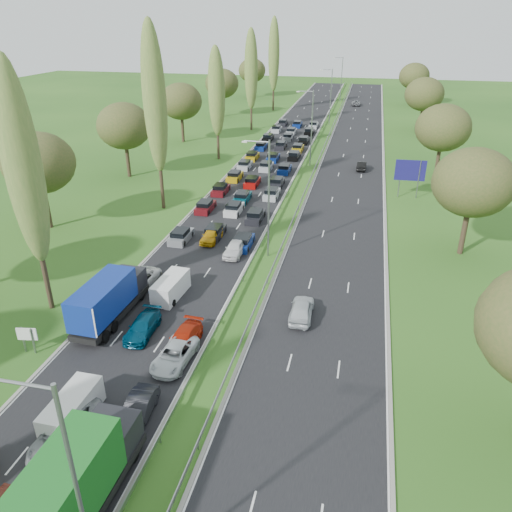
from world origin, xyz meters
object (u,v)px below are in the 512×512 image
Objects in this scene: white_van_front at (74,407)px; white_van_rear at (172,286)px; near_car_2 at (139,281)px; direction_sign at (410,172)px; blue_lorry at (109,298)px; info_sign at (27,337)px.

white_van_front is 1.01× the size of white_van_rear.
white_van_rear is at bearing 89.87° from white_van_front.
direction_sign is (25.02, 31.42, 2.83)m from near_car_2.
info_sign is (-3.76, -5.45, -0.57)m from blue_lorry.
info_sign is (-7.20, -10.08, 0.42)m from white_van_rear.
white_van_front is (3.15, -10.83, -0.99)m from blue_lorry.
info_sign is (-6.91, 5.38, 0.41)m from white_van_front.
near_car_2 is at bearing 91.98° from blue_lorry.
direction_sign is at bearing 57.81° from blue_lorry.
blue_lorry is 5.85m from white_van_rear.
direction_sign reaches higher than info_sign.
white_van_front is 52.33m from direction_sign.
white_van_rear is 12.40m from info_sign.
blue_lorry is at bearing -124.35° from direction_sign.
blue_lorry is 1.91× the size of white_van_front.
near_car_2 is at bearing 174.65° from white_van_rear.
white_van_front reaches higher than white_van_rear.
white_van_rear is at bearing 54.47° from info_sign.
near_car_2 is 1.13× the size of white_van_rear.
blue_lorry reaches higher than info_sign.
white_van_rear is (3.44, 4.64, -1.00)m from blue_lorry.
blue_lorry is 1.70× the size of direction_sign.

